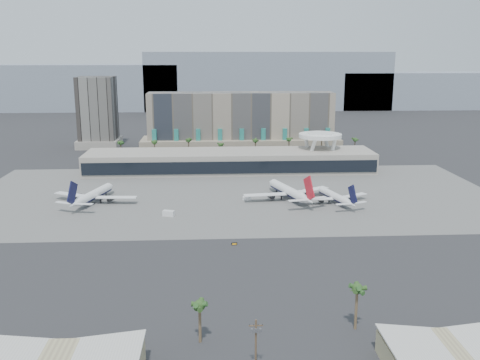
{
  "coord_description": "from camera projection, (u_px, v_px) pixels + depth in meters",
  "views": [
    {
      "loc": [
        -11.39,
        -202.25,
        68.96
      ],
      "look_at": [
        2.01,
        40.0,
        11.06
      ],
      "focal_mm": 40.0,
      "sensor_mm": 36.0,
      "label": 1
    }
  ],
  "objects": [
    {
      "name": "apron_pad",
      "position": [
        234.0,
        195.0,
        266.45
      ],
      "size": [
        260.0,
        130.0,
        0.06
      ],
      "primitive_type": "cube",
      "color": "#5B5B59",
      "rests_on": "ground"
    },
    {
      "name": "ground",
      "position": [
        241.0,
        230.0,
        213.05
      ],
      "size": [
        900.0,
        900.0,
        0.0
      ],
      "primitive_type": "plane",
      "color": "#232326",
      "rests_on": "ground"
    },
    {
      "name": "near_palm_a",
      "position": [
        200.0,
        311.0,
        128.82
      ],
      "size": [
        6.0,
        6.0,
        11.16
      ],
      "color": "brown",
      "rests_on": "ground"
    },
    {
      "name": "service_vehicle_b",
      "position": [
        247.0,
        198.0,
        256.53
      ],
      "size": [
        4.01,
        2.86,
        1.87
      ],
      "primitive_type": "cube",
      "rotation": [
        0.0,
        0.0,
        -0.23
      ],
      "color": "white",
      "rests_on": "ground"
    },
    {
      "name": "service_vehicle_a",
      "position": [
        169.0,
        213.0,
        231.29
      ],
      "size": [
        5.42,
        3.75,
        2.41
      ],
      "primitive_type": "cube",
      "rotation": [
        0.0,
        0.0,
        -0.3
      ],
      "color": "silver",
      "rests_on": "ground"
    },
    {
      "name": "saucer_structure",
      "position": [
        320.0,
        138.0,
        324.38
      ],
      "size": [
        26.0,
        26.0,
        21.89
      ],
      "color": "white",
      "rests_on": "ground"
    },
    {
      "name": "airliner_left",
      "position": [
        93.0,
        195.0,
        251.21
      ],
      "size": [
        40.62,
        42.11,
        14.9
      ],
      "rotation": [
        0.0,
        0.0,
        -0.28
      ],
      "color": "white",
      "rests_on": "ground"
    },
    {
      "name": "airliner_right",
      "position": [
        335.0,
        197.0,
        250.82
      ],
      "size": [
        34.47,
        35.73,
        12.65
      ],
      "rotation": [
        0.0,
        0.0,
        0.28
      ],
      "color": "white",
      "rests_on": "ground"
    },
    {
      "name": "hotel",
      "position": [
        241.0,
        128.0,
        379.07
      ],
      "size": [
        140.0,
        30.0,
        42.0
      ],
      "color": "gray",
      "rests_on": "ground"
    },
    {
      "name": "palm_row",
      "position": [
        239.0,
        144.0,
        351.81
      ],
      "size": [
        157.8,
        2.8,
        13.1
      ],
      "color": "brown",
      "rests_on": "ground"
    },
    {
      "name": "utility_pole",
      "position": [
        256.0,
        340.0,
        117.96
      ],
      "size": [
        3.2,
        0.85,
        12.0
      ],
      "color": "#4C3826",
      "rests_on": "ground"
    },
    {
      "name": "terminal",
      "position": [
        230.0,
        160.0,
        318.21
      ],
      "size": [
        170.0,
        32.5,
        14.5
      ],
      "color": "#AFA59A",
      "rests_on": "ground"
    },
    {
      "name": "taxiway_sign",
      "position": [
        234.0,
        244.0,
        196.46
      ],
      "size": [
        2.16,
        0.63,
        0.97
      ],
      "rotation": [
        0.0,
        0.0,
        0.16
      ],
      "color": "black",
      "rests_on": "ground"
    },
    {
      "name": "near_palm_b",
      "position": [
        357.0,
        294.0,
        134.66
      ],
      "size": [
        6.0,
        6.0,
        12.61
      ],
      "color": "brown",
      "rests_on": "ground"
    },
    {
      "name": "mountain_ridge",
      "position": [
        242.0,
        85.0,
        664.07
      ],
      "size": [
        680.0,
        60.0,
        70.0
      ],
      "color": "gray",
      "rests_on": "ground"
    },
    {
      "name": "airliner_centre",
      "position": [
        289.0,
        191.0,
        256.97
      ],
      "size": [
        43.26,
        44.75,
        16.03
      ],
      "rotation": [
        0.0,
        0.0,
        0.33
      ],
      "color": "white",
      "rests_on": "ground"
    },
    {
      "name": "office_tower",
      "position": [
        98.0,
        116.0,
        396.86
      ],
      "size": [
        30.0,
        30.0,
        52.0
      ],
      "color": "black",
      "rests_on": "ground"
    }
  ]
}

